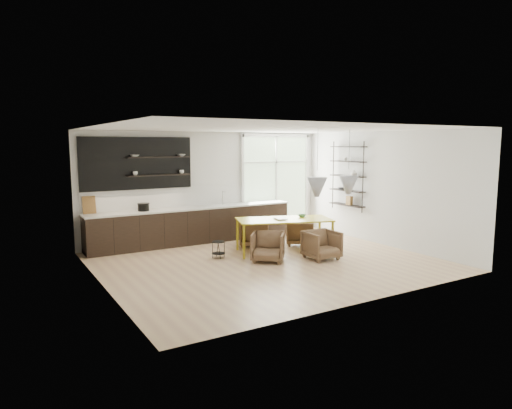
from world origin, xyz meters
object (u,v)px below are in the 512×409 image
object	(u,v)px
wire_stool	(218,247)
dining_table	(284,221)
armchair_front_right	(322,245)
armchair_front_left	(268,247)
armchair_back_left	(254,233)
armchair_back_right	(299,233)

from	to	relation	value
wire_stool	dining_table	bearing A→B (deg)	-10.65
armchair_front_right	armchair_front_left	bearing A→B (deg)	161.02
armchair_front_right	armchair_back_left	bearing A→B (deg)	110.89
armchair_front_right	dining_table	bearing A→B (deg)	113.35
armchair_back_right	armchair_front_right	bearing A→B (deg)	104.50
dining_table	armchair_front_right	size ratio (longest dim) A/B	3.40
armchair_back_left	armchair_front_left	world-z (taller)	armchair_back_left
armchair_back_left	armchair_front_left	xyz separation A→B (m)	(-0.52, -1.46, -0.01)
dining_table	wire_stool	size ratio (longest dim) A/B	6.28
dining_table	armchair_back_left	xyz separation A→B (m)	(-0.26, 0.95, -0.42)
dining_table	armchair_back_right	distance (m)	1.04
armchair_back_left	armchair_front_right	distance (m)	2.02
armchair_front_left	wire_stool	distance (m)	1.16
armchair_back_right	wire_stool	size ratio (longest dim) A/B	1.79
armchair_front_left	armchair_back_right	bearing A→B (deg)	71.32
armchair_front_left	wire_stool	world-z (taller)	armchair_front_left
armchair_back_right	armchair_back_left	bearing A→B (deg)	8.25
armchair_back_left	armchair_back_right	world-z (taller)	armchair_back_left
armchair_back_left	armchair_back_right	distance (m)	1.16
armchair_front_left	armchair_front_right	bearing A→B (deg)	17.13
dining_table	armchair_front_left	distance (m)	1.03
armchair_back_right	dining_table	bearing A→B (deg)	62.77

